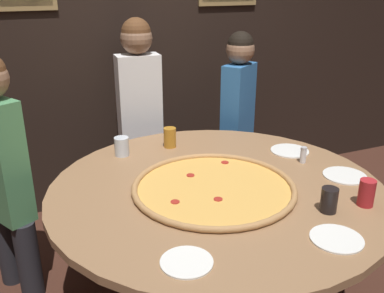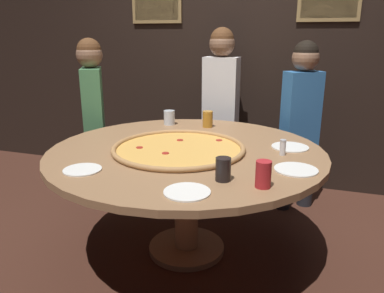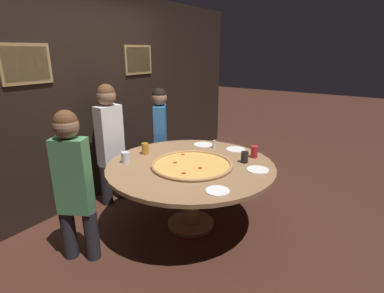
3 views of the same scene
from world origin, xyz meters
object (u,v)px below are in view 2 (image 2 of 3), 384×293
object	(u,v)px
condiment_shaker	(283,147)
diner_side_left	(94,112)
drink_cup_far_right	(263,174)
diner_far_left	(300,117)
giant_pizza	(179,148)
drink_cup_centre_back	(169,118)
diner_centre_back	(221,101)
dining_table	(186,165)
white_plate_far_back	(290,147)
drink_cup_beside_pizza	(223,169)
white_plate_left_side	(296,170)
white_plate_right_side	(82,170)
white_plate_near_front	(187,192)
drink_cup_by_shaker	(208,119)

from	to	relation	value
condiment_shaker	diner_side_left	distance (m)	1.70
drink_cup_far_right	condiment_shaker	xyz separation A→B (m)	(0.04, 0.54, -0.02)
diner_far_left	giant_pizza	bearing A→B (deg)	20.53
drink_cup_centre_back	diner_centre_back	world-z (taller)	diner_centre_back
condiment_shaker	diner_centre_back	world-z (taller)	diner_centre_back
dining_table	diner_far_left	distance (m)	1.18
giant_pizza	drink_cup_far_right	world-z (taller)	drink_cup_far_right
drink_cup_centre_back	diner_far_left	world-z (taller)	diner_far_left
giant_pizza	drink_cup_centre_back	xyz separation A→B (m)	(-0.31, 0.64, 0.04)
dining_table	drink_cup_far_right	world-z (taller)	drink_cup_far_right
dining_table	white_plate_far_back	bearing A→B (deg)	20.66
giant_pizza	condiment_shaker	size ratio (longest dim) A/B	8.75
drink_cup_far_right	diner_centre_back	world-z (taller)	diner_centre_back
white_plate_far_back	diner_side_left	xyz separation A→B (m)	(-1.66, 0.31, 0.06)
drink_cup_far_right	condiment_shaker	size ratio (longest dim) A/B	1.36
drink_cup_beside_pizza	diner_centre_back	size ratio (longest dim) A/B	0.08
giant_pizza	white_plate_left_side	xyz separation A→B (m)	(0.73, -0.15, -0.01)
white_plate_left_side	condiment_shaker	world-z (taller)	condiment_shaker
giant_pizza	drink_cup_far_right	distance (m)	0.74
dining_table	condiment_shaker	bearing A→B (deg)	6.05
drink_cup_far_right	white_plate_far_back	xyz separation A→B (m)	(0.08, 0.72, -0.06)
white_plate_right_side	diner_side_left	xyz separation A→B (m)	(-0.62, 1.10, 0.06)
white_plate_far_back	diner_centre_back	bearing A→B (deg)	126.98
dining_table	white_plate_near_front	size ratio (longest dim) A/B	7.97
drink_cup_centre_back	white_plate_right_side	xyz separation A→B (m)	(-0.05, -1.15, -0.05)
white_plate_near_front	diner_centre_back	bearing A→B (deg)	99.19
drink_cup_beside_pizza	white_plate_left_side	distance (m)	0.44
white_plate_right_side	white_plate_far_back	distance (m)	1.30
condiment_shaker	dining_table	bearing A→B (deg)	-173.95
white_plate_right_side	condiment_shaker	bearing A→B (deg)	31.45
drink_cup_centre_back	drink_cup_far_right	size ratio (longest dim) A/B	0.87
white_plate_right_side	condiment_shaker	size ratio (longest dim) A/B	2.13
drink_cup_beside_pizza	diner_side_left	world-z (taller)	diner_side_left
giant_pizza	condiment_shaker	bearing A→B (deg)	9.20
dining_table	white_plate_left_side	world-z (taller)	white_plate_left_side
white_plate_near_front	white_plate_far_back	size ratio (longest dim) A/B	0.93
drink_cup_beside_pizza	white_plate_far_back	size ratio (longest dim) A/B	0.50
giant_pizza	drink_cup_beside_pizza	size ratio (longest dim) A/B	7.13
giant_pizza	white_plate_left_side	size ratio (longest dim) A/B	3.61
drink_cup_beside_pizza	diner_far_left	distance (m)	1.44
drink_cup_far_right	diner_side_left	world-z (taller)	diner_side_left
dining_table	drink_cup_by_shaker	bearing A→B (deg)	92.94
dining_table	white_plate_right_side	distance (m)	0.69
white_plate_left_side	condiment_shaker	bearing A→B (deg)	110.92
white_plate_right_side	giant_pizza	bearing A→B (deg)	54.29
white_plate_left_side	white_plate_far_back	distance (m)	0.43
drink_cup_by_shaker	condiment_shaker	bearing A→B (deg)	-41.06
drink_cup_by_shaker	white_plate_near_front	distance (m)	1.29
white_plate_near_front	diner_far_left	distance (m)	1.67
drink_cup_centre_back	white_plate_near_front	world-z (taller)	drink_cup_centre_back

